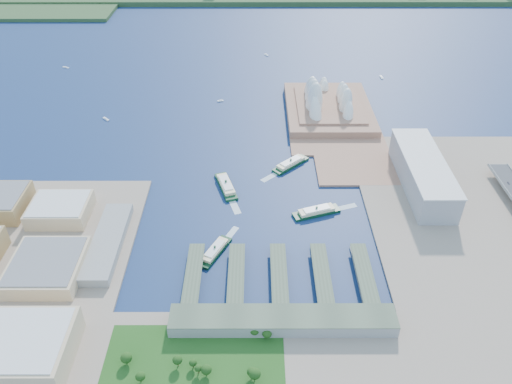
{
  "coord_description": "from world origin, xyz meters",
  "views": [
    {
      "loc": [
        -9.1,
        -423.04,
        361.16
      ],
      "look_at": [
        -8.42,
        45.46,
        18.0
      ],
      "focal_mm": 35.0,
      "sensor_mm": 36.0,
      "label": 1
    }
  ],
  "objects_px": {
    "toaster_building": "(423,173)",
    "ferry_c": "(215,250)",
    "car_c": "(509,183)",
    "ferry_b": "(291,162)",
    "opera_house": "(330,94)",
    "ferry_a": "(226,184)",
    "ferry_d": "(317,210)"
  },
  "relations": [
    {
      "from": "ferry_b",
      "to": "car_c",
      "type": "distance_m",
      "value": 266.09
    },
    {
      "from": "toaster_building",
      "to": "ferry_d",
      "type": "distance_m",
      "value": 144.45
    },
    {
      "from": "ferry_c",
      "to": "ferry_d",
      "type": "xyz_separation_m",
      "value": [
        112.84,
        66.03,
        0.43
      ]
    },
    {
      "from": "ferry_a",
      "to": "toaster_building",
      "type": "bearing_deg",
      "value": -17.34
    },
    {
      "from": "ferry_c",
      "to": "car_c",
      "type": "relative_size",
      "value": 12.28
    },
    {
      "from": "opera_house",
      "to": "ferry_b",
      "type": "bearing_deg",
      "value": -114.09
    },
    {
      "from": "opera_house",
      "to": "car_c",
      "type": "bearing_deg",
      "value": -48.13
    },
    {
      "from": "opera_house",
      "to": "ferry_a",
      "type": "xyz_separation_m",
      "value": [
        -150.56,
        -200.92,
        -26.42
      ]
    },
    {
      "from": "toaster_building",
      "to": "ferry_c",
      "type": "relative_size",
      "value": 3.02
    },
    {
      "from": "ferry_b",
      "to": "ferry_d",
      "type": "relative_size",
      "value": 1.01
    },
    {
      "from": "ferry_c",
      "to": "car_c",
      "type": "distance_m",
      "value": 363.34
    },
    {
      "from": "toaster_building",
      "to": "ferry_c",
      "type": "distance_m",
      "value": 274.01
    },
    {
      "from": "ferry_a",
      "to": "ferry_b",
      "type": "bearing_deg",
      "value": 13.4
    },
    {
      "from": "opera_house",
      "to": "car_c",
      "type": "height_order",
      "value": "opera_house"
    },
    {
      "from": "toaster_building",
      "to": "ferry_d",
      "type": "relative_size",
      "value": 2.78
    },
    {
      "from": "opera_house",
      "to": "ferry_a",
      "type": "height_order",
      "value": "opera_house"
    },
    {
      "from": "toaster_building",
      "to": "ferry_b",
      "type": "bearing_deg",
      "value": 162.77
    },
    {
      "from": "ferry_b",
      "to": "car_c",
      "type": "xyz_separation_m",
      "value": [
        258.58,
        -61.96,
        10.12
      ]
    },
    {
      "from": "ferry_c",
      "to": "ferry_d",
      "type": "relative_size",
      "value": 0.92
    },
    {
      "from": "opera_house",
      "to": "ferry_c",
      "type": "distance_m",
      "value": 355.98
    },
    {
      "from": "ferry_c",
      "to": "ferry_d",
      "type": "bearing_deg",
      "value": -123.04
    },
    {
      "from": "ferry_a",
      "to": "ferry_d",
      "type": "height_order",
      "value": "ferry_a"
    },
    {
      "from": "toaster_building",
      "to": "ferry_c",
      "type": "height_order",
      "value": "toaster_building"
    },
    {
      "from": "ferry_a",
      "to": "ferry_c",
      "type": "relative_size",
      "value": 1.15
    },
    {
      "from": "ferry_b",
      "to": "ferry_d",
      "type": "xyz_separation_m",
      "value": [
        23.88,
        -101.4,
        -0.06
      ]
    },
    {
      "from": "opera_house",
      "to": "car_c",
      "type": "relative_size",
      "value": 43.13
    },
    {
      "from": "toaster_building",
      "to": "car_c",
      "type": "height_order",
      "value": "toaster_building"
    },
    {
      "from": "opera_house",
      "to": "toaster_building",
      "type": "xyz_separation_m",
      "value": [
        90.0,
        -200.0,
        -11.5
      ]
    },
    {
      "from": "car_c",
      "to": "opera_house",
      "type": "bearing_deg",
      "value": 131.87
    },
    {
      "from": "car_c",
      "to": "ferry_c",
      "type": "bearing_deg",
      "value": -163.12
    },
    {
      "from": "ferry_d",
      "to": "ferry_b",
      "type": "bearing_deg",
      "value": -5.57
    },
    {
      "from": "opera_house",
      "to": "toaster_building",
      "type": "distance_m",
      "value": 219.62
    }
  ]
}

